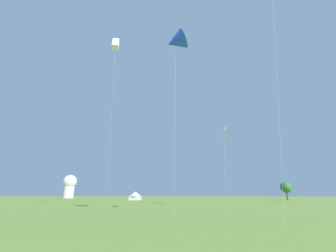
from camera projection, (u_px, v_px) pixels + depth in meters
kite_blue_delta at (176, 41)px, 27.70m from camera, size 2.97×2.62×21.20m
kite_lime_diamond at (224, 133)px, 33.30m from camera, size 0.98×2.30×11.47m
kite_white_box at (116, 44)px, 52.52m from camera, size 2.13×2.80×36.48m
festival_tent_left at (135, 195)px, 75.91m from camera, size 4.14×4.14×2.69m
observatory_dome at (69, 185)px, 109.84m from camera, size 6.40×6.40×10.80m
tree_distant_left at (286, 187)px, 73.72m from camera, size 3.47×3.47×5.73m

